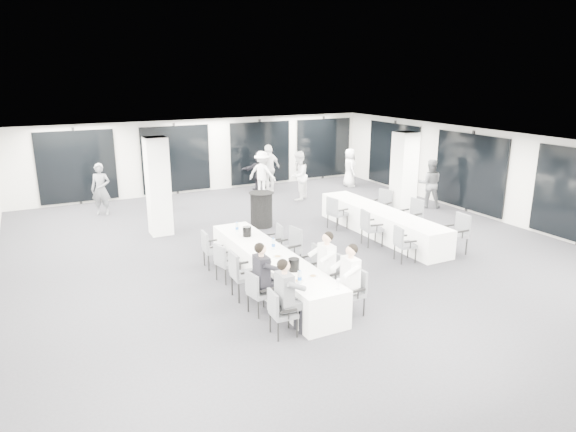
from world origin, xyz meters
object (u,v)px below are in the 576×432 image
at_px(chair_main_left_fourth, 225,260).
at_px(standing_guest_b, 298,173).
at_px(chair_side_left_near, 403,242).
at_px(chair_side_left_mid, 370,226).
at_px(chair_main_left_second, 258,290).
at_px(standing_guest_d, 269,165).
at_px(chair_side_left_far, 336,211).
at_px(ice_bucket_near, 294,265).
at_px(chair_main_right_far, 275,239).
at_px(standing_guest_f, 260,168).
at_px(cocktail_table, 261,209).
at_px(standing_guest_h, 430,180).
at_px(chair_main_right_near, 354,289).
at_px(chair_main_right_fourth, 291,246).
at_px(chair_main_left_far, 210,247).
at_px(ice_bucket_far, 247,231).
at_px(standing_guest_e, 350,165).
at_px(standing_guest_g, 100,186).
at_px(banquet_table_side, 380,222).
at_px(chair_main_left_near, 280,310).
at_px(standing_guest_a, 164,184).
at_px(chair_main_right_mid, 312,263).
at_px(chair_main_right_second, 330,273).
at_px(standing_guest_c, 262,170).
at_px(chair_main_left_mid, 241,272).
at_px(banquet_table_main, 271,269).
at_px(chair_side_right_near, 458,231).
at_px(chair_side_right_mid, 413,215).

distance_m(chair_main_left_fourth, standing_guest_b, 7.86).
bearing_deg(standing_guest_b, chair_side_left_near, 43.88).
height_order(chair_main_left_fourth, chair_side_left_mid, chair_side_left_mid).
height_order(chair_main_left_second, standing_guest_d, standing_guest_d).
relative_size(chair_side_left_far, ice_bucket_near, 3.88).
relative_size(chair_main_right_far, standing_guest_f, 0.49).
xyz_separation_m(chair_main_right_far, ice_bucket_near, (-0.86, -2.65, 0.38)).
distance_m(cocktail_table, standing_guest_h, 6.14).
bearing_deg(chair_main_right_near, chair_main_right_fourth, -2.58).
bearing_deg(standing_guest_b, chair_main_left_far, 4.80).
relative_size(standing_guest_h, ice_bucket_far, 8.00).
bearing_deg(standing_guest_b, ice_bucket_far, 11.49).
bearing_deg(chair_main_left_far, standing_guest_e, 129.21).
height_order(chair_main_left_second, chair_side_left_near, chair_side_left_near).
distance_m(chair_main_left_second, standing_guest_g, 9.10).
bearing_deg(chair_main_left_fourth, chair_main_right_far, 103.80).
height_order(chair_main_left_far, standing_guest_b, standing_guest_b).
bearing_deg(banquet_table_side, chair_main_left_near, -142.57).
distance_m(standing_guest_a, standing_guest_f, 4.33).
bearing_deg(standing_guest_h, standing_guest_a, 10.15).
height_order(chair_main_right_fourth, ice_bucket_near, ice_bucket_near).
height_order(chair_main_left_far, standing_guest_e, standing_guest_e).
bearing_deg(chair_main_right_mid, chair_main_left_fourth, 60.47).
xyz_separation_m(standing_guest_d, ice_bucket_near, (-3.89, -9.47, -0.17)).
bearing_deg(chair_main_left_fourth, chair_main_right_second, 29.84).
distance_m(standing_guest_b, standing_guest_c, 1.62).
bearing_deg(chair_main_right_far, chair_main_right_fourth, -172.53).
height_order(cocktail_table, standing_guest_g, standing_guest_g).
distance_m(chair_main_left_mid, standing_guest_f, 10.23).
relative_size(chair_main_left_near, standing_guest_g, 0.45).
relative_size(chair_main_left_near, ice_bucket_near, 3.46).
relative_size(standing_guest_d, standing_guest_e, 1.19).
distance_m(chair_side_left_mid, standing_guest_c, 6.84).
bearing_deg(banquet_table_main, cocktail_table, 68.38).
relative_size(chair_main_left_fourth, chair_side_right_near, 0.85).
distance_m(cocktail_table, standing_guest_g, 5.48).
height_order(banquet_table_side, ice_bucket_near, ice_bucket_near).
distance_m(chair_main_right_mid, standing_guest_f, 9.64).
relative_size(chair_main_right_near, standing_guest_h, 0.48).
distance_m(standing_guest_a, ice_bucket_near, 8.67).
distance_m(standing_guest_f, standing_guest_g, 6.22).
bearing_deg(banquet_table_main, standing_guest_d, 65.15).
distance_m(cocktail_table, standing_guest_d, 4.73).
distance_m(chair_main_right_second, standing_guest_b, 8.48).
height_order(chair_main_left_near, standing_guest_a, standing_guest_a).
relative_size(chair_main_right_fourth, chair_side_right_mid, 0.96).
xyz_separation_m(chair_side_left_near, standing_guest_e, (3.67, 7.86, 0.37)).
xyz_separation_m(chair_main_left_mid, chair_side_right_mid, (6.02, 1.79, 0.01)).
height_order(chair_main_right_mid, standing_guest_d, standing_guest_d).
height_order(cocktail_table, standing_guest_b, standing_guest_b).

